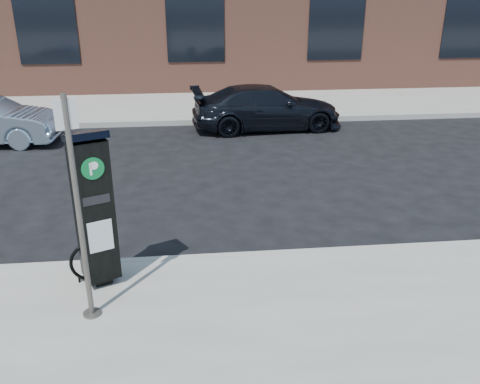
{
  "coord_description": "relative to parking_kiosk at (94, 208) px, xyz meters",
  "views": [
    {
      "loc": [
        -0.39,
        -6.49,
        3.8
      ],
      "look_at": [
        0.35,
        0.5,
        0.92
      ],
      "focal_mm": 38.0,
      "sensor_mm": 36.0,
      "label": 1
    }
  ],
  "objects": [
    {
      "name": "parking_kiosk",
      "position": [
        0.0,
        0.0,
        0.0
      ],
      "size": [
        0.61,
        0.58,
        2.08
      ],
      "rotation": [
        0.0,
        0.0,
        0.42
      ],
      "color": "black",
      "rests_on": "sidewalk_near"
    },
    {
      "name": "car_dark",
      "position": [
        3.42,
        7.96,
        -0.61
      ],
      "size": [
        4.28,
        1.99,
        1.21
      ],
      "primitive_type": "imported",
      "rotation": [
        0.0,
        0.0,
        1.64
      ],
      "color": "black",
      "rests_on": "ground"
    },
    {
      "name": "sign_pole",
      "position": [
        -0.02,
        -0.72,
        0.24
      ],
      "size": [
        0.22,
        0.21,
        2.64
      ],
      "rotation": [
        0.0,
        0.0,
        0.42
      ],
      "color": "#524C48",
      "rests_on": "sidewalk_near"
    },
    {
      "name": "curb_near",
      "position": [
        1.6,
        0.54,
        -1.14
      ],
      "size": [
        60.0,
        0.12,
        0.16
      ],
      "primitive_type": "cube",
      "color": "#9E9B93",
      "rests_on": "ground"
    },
    {
      "name": "bike_rack",
      "position": [
        -0.12,
        0.06,
        -0.79
      ],
      "size": [
        0.56,
        0.18,
        0.57
      ],
      "rotation": [
        0.0,
        0.0,
        0.25
      ],
      "color": "black",
      "rests_on": "sidewalk_near"
    },
    {
      "name": "ground",
      "position": [
        1.6,
        0.56,
        -1.22
      ],
      "size": [
        120.0,
        120.0,
        0.0
      ],
      "primitive_type": "plane",
      "color": "black",
      "rests_on": "ground"
    },
    {
      "name": "curb_far",
      "position": [
        1.6,
        8.58,
        -1.14
      ],
      "size": [
        60.0,
        0.12,
        0.16
      ],
      "primitive_type": "cube",
      "color": "#9E9B93",
      "rests_on": "ground"
    },
    {
      "name": "sidewalk_far",
      "position": [
        1.6,
        14.56,
        -1.14
      ],
      "size": [
        60.0,
        12.0,
        0.15
      ],
      "primitive_type": "cube",
      "color": "gray",
      "rests_on": "ground"
    }
  ]
}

